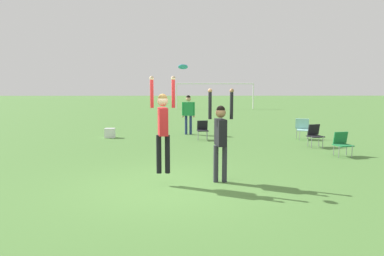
% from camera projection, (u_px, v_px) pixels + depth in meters
% --- Properties ---
extents(ground_plane, '(120.00, 120.00, 0.00)m').
position_uv_depth(ground_plane, '(172.00, 187.00, 8.66)').
color(ground_plane, '#4C7A38').
extents(person_jumping, '(0.60, 0.47, 2.26)m').
position_uv_depth(person_jumping, '(163.00, 122.00, 8.64)').
color(person_jumping, black).
rests_on(person_jumping, ground_plane).
extents(person_defending, '(0.61, 0.49, 2.26)m').
position_uv_depth(person_defending, '(221.00, 133.00, 8.92)').
color(person_defending, '#2D2D38').
rests_on(person_defending, ground_plane).
extents(frisbee, '(0.22, 0.21, 0.10)m').
position_uv_depth(frisbee, '(183.00, 67.00, 8.59)').
color(frisbee, '#2D9EDB').
extents(camping_chair_0, '(0.49, 0.53, 0.80)m').
position_uv_depth(camping_chair_0, '(202.00, 128.00, 15.74)').
color(camping_chair_0, gray).
rests_on(camping_chair_0, ground_plane).
extents(camping_chair_1, '(0.70, 0.75, 0.87)m').
position_uv_depth(camping_chair_1, '(303.00, 128.00, 15.89)').
color(camping_chair_1, gray).
rests_on(camping_chair_1, ground_plane).
extents(camping_chair_2, '(0.60, 0.64, 0.79)m').
position_uv_depth(camping_chair_2, '(342.00, 142.00, 12.22)').
color(camping_chair_2, gray).
rests_on(camping_chair_2, ground_plane).
extents(camping_chair_3, '(0.62, 0.67, 0.84)m').
position_uv_depth(camping_chair_3, '(315.00, 134.00, 13.95)').
color(camping_chair_3, gray).
rests_on(camping_chair_3, ground_plane).
extents(person_spectator_near, '(0.62, 0.24, 1.82)m').
position_uv_depth(person_spectator_near, '(188.00, 111.00, 17.26)').
color(person_spectator_near, navy).
rests_on(person_spectator_near, ground_plane).
extents(cooler_box, '(0.44, 0.31, 0.42)m').
position_uv_depth(cooler_box, '(110.00, 133.00, 16.31)').
color(cooler_box, white).
rests_on(cooler_box, ground_plane).
extents(soccer_goal, '(7.10, 0.10, 2.35)m').
position_uv_depth(soccer_goal, '(215.00, 89.00, 33.99)').
color(soccer_goal, white).
rests_on(soccer_goal, ground_plane).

